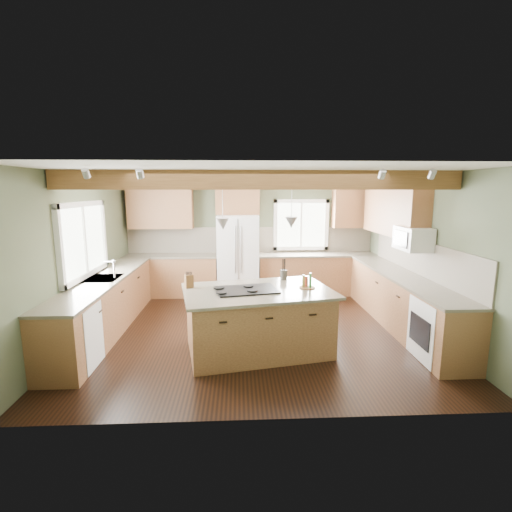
{
  "coord_description": "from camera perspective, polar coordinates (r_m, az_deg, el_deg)",
  "views": [
    {
      "loc": [
        -0.29,
        -5.96,
        2.33
      ],
      "look_at": [
        0.01,
        0.3,
        1.22
      ],
      "focal_mm": 26.0,
      "sensor_mm": 36.0,
      "label": 1
    }
  ],
  "objects": [
    {
      "name": "floor",
      "position": [
        6.41,
        0.03,
        -11.27
      ],
      "size": [
        5.6,
        5.6,
        0.0
      ],
      "primitive_type": "plane",
      "color": "black",
      "rests_on": "ground"
    },
    {
      "name": "ceiling",
      "position": [
        5.97,
        0.03,
        12.64
      ],
      "size": [
        5.6,
        5.6,
        0.0
      ],
      "primitive_type": "plane",
      "rotation": [
        3.14,
        0.0,
        0.0
      ],
      "color": "silver",
      "rests_on": "wall_back"
    },
    {
      "name": "wall_back",
      "position": [
        8.53,
        -0.79,
        3.13
      ],
      "size": [
        5.6,
        0.0,
        5.6
      ],
      "primitive_type": "plane",
      "rotation": [
        1.57,
        0.0,
        0.0
      ],
      "color": "#4B553C",
      "rests_on": "ground"
    },
    {
      "name": "wall_left",
      "position": [
        6.55,
        -25.25,
        0.03
      ],
      "size": [
        0.0,
        5.0,
        5.0
      ],
      "primitive_type": "plane",
      "rotation": [
        1.57,
        0.0,
        1.57
      ],
      "color": "#4B553C",
      "rests_on": "ground"
    },
    {
      "name": "wall_right",
      "position": [
        6.79,
        24.34,
        0.43
      ],
      "size": [
        0.0,
        5.0,
        5.0
      ],
      "primitive_type": "plane",
      "rotation": [
        1.57,
        0.0,
        -1.57
      ],
      "color": "#4B553C",
      "rests_on": "ground"
    },
    {
      "name": "ceiling_beam",
      "position": [
        5.17,
        0.47,
        11.6
      ],
      "size": [
        5.55,
        0.26,
        0.26
      ],
      "primitive_type": "cube",
      "color": "#593619",
      "rests_on": "ceiling"
    },
    {
      "name": "soffit_trim",
      "position": [
        8.37,
        -0.79,
        11.5
      ],
      "size": [
        5.55,
        0.2,
        0.1
      ],
      "primitive_type": "cube",
      "color": "#593619",
      "rests_on": "ceiling"
    },
    {
      "name": "backsplash_back",
      "position": [
        8.52,
        -0.79,
        2.52
      ],
      "size": [
        5.58,
        0.03,
        0.58
      ],
      "primitive_type": "cube",
      "color": "brown",
      "rests_on": "wall_back"
    },
    {
      "name": "backsplash_right",
      "position": [
        6.84,
        23.99,
        -0.24
      ],
      "size": [
        0.03,
        3.7,
        0.58
      ],
      "primitive_type": "cube",
      "color": "brown",
      "rests_on": "wall_right"
    },
    {
      "name": "base_cab_back_left",
      "position": [
        8.51,
        -12.86,
        -3.02
      ],
      "size": [
        2.02,
        0.6,
        0.88
      ],
      "primitive_type": "cube",
      "color": "brown",
      "rests_on": "floor"
    },
    {
      "name": "counter_back_left",
      "position": [
        8.42,
        -12.98,
        0.03
      ],
      "size": [
        2.06,
        0.64,
        0.04
      ],
      "primitive_type": "cube",
      "color": "#4C4537",
      "rests_on": "base_cab_back_left"
    },
    {
      "name": "base_cab_back_right",
      "position": [
        8.56,
        9.32,
        -2.82
      ],
      "size": [
        2.62,
        0.6,
        0.88
      ],
      "primitive_type": "cube",
      "color": "brown",
      "rests_on": "floor"
    },
    {
      "name": "counter_back_right",
      "position": [
        8.47,
        9.41,
        0.21
      ],
      "size": [
        2.66,
        0.64,
        0.04
      ],
      "primitive_type": "cube",
      "color": "#4C4537",
      "rests_on": "base_cab_back_right"
    },
    {
      "name": "base_cab_left",
      "position": [
        6.68,
        -22.14,
        -7.15
      ],
      "size": [
        0.6,
        3.7,
        0.88
      ],
      "primitive_type": "cube",
      "color": "brown",
      "rests_on": "floor"
    },
    {
      "name": "counter_left",
      "position": [
        6.56,
        -22.4,
        -3.31
      ],
      "size": [
        0.64,
        3.74,
        0.04
      ],
      "primitive_type": "cube",
      "color": "#4C4537",
      "rests_on": "base_cab_left"
    },
    {
      "name": "base_cab_right",
      "position": [
        6.89,
        21.4,
        -6.58
      ],
      "size": [
        0.6,
        3.7,
        0.88
      ],
      "primitive_type": "cube",
      "color": "brown",
      "rests_on": "floor"
    },
    {
      "name": "counter_right",
      "position": [
        6.78,
        21.64,
        -2.84
      ],
      "size": [
        0.64,
        3.74,
        0.04
      ],
      "primitive_type": "cube",
      "color": "#4C4537",
      "rests_on": "base_cab_right"
    },
    {
      "name": "upper_cab_back_left",
      "position": [
        8.47,
        -14.45,
        7.18
      ],
      "size": [
        1.4,
        0.35,
        0.9
      ],
      "primitive_type": "cube",
      "color": "brown",
      "rests_on": "wall_back"
    },
    {
      "name": "upper_cab_over_fridge",
      "position": [
        8.29,
        -2.86,
        8.81
      ],
      "size": [
        0.96,
        0.35,
        0.7
      ],
      "primitive_type": "cube",
      "color": "brown",
      "rests_on": "wall_back"
    },
    {
      "name": "upper_cab_right",
      "position": [
        7.46,
        20.37,
        6.52
      ],
      "size": [
        0.35,
        2.2,
        0.9
      ],
      "primitive_type": "cube",
      "color": "brown",
      "rests_on": "wall_right"
    },
    {
      "name": "upper_cab_back_corner",
      "position": [
        8.69,
        14.71,
        7.23
      ],
      "size": [
        0.9,
        0.35,
        0.9
      ],
      "primitive_type": "cube",
      "color": "brown",
      "rests_on": "wall_back"
    },
    {
      "name": "window_left",
      "position": [
        6.55,
        -25.09,
        2.26
      ],
      "size": [
        0.04,
        1.6,
        1.05
      ],
      "primitive_type": "cube",
      "color": "white",
      "rests_on": "wall_left"
    },
    {
      "name": "window_back",
      "position": [
        8.6,
        6.92,
        4.79
      ],
      "size": [
        1.1,
        0.04,
        1.0
      ],
      "primitive_type": "cube",
      "color": "white",
      "rests_on": "wall_back"
    },
    {
      "name": "sink",
      "position": [
        6.56,
        -22.4,
        -3.26
      ],
      "size": [
        0.5,
        0.65,
        0.03
      ],
      "primitive_type": "cube",
      "color": "#262628",
      "rests_on": "counter_left"
    },
    {
      "name": "faucet",
      "position": [
        6.47,
        -20.99,
        -2.03
      ],
      "size": [
        0.02,
        0.02,
        0.28
      ],
      "primitive_type": "cylinder",
      "color": "#B2B2B7",
      "rests_on": "sink"
    },
    {
      "name": "dishwasher",
      "position": [
        5.54,
        -26.5,
        -11.13
      ],
      "size": [
        0.6,
        0.6,
        0.84
      ],
      "primitive_type": "cube",
      "color": "white",
      "rests_on": "floor"
    },
    {
      "name": "oven",
      "position": [
        5.79,
        26.58,
        -10.21
      ],
      "size": [
        0.6,
        0.72,
        0.84
      ],
      "primitive_type": "cube",
      "color": "white",
      "rests_on": "floor"
    },
    {
      "name": "microwave",
      "position": [
        6.62,
        22.99,
        2.48
      ],
      "size": [
        0.4,
        0.7,
        0.38
      ],
      "primitive_type": "cube",
      "color": "white",
      "rests_on": "wall_right"
    },
    {
      "name": "pendant_left",
      "position": [
        5.09,
        -5.12,
        4.93
      ],
      "size": [
        0.18,
        0.18,
        0.16
      ],
      "primitive_type": "cone",
      "rotation": [
        3.14,
        0.0,
        0.0
      ],
      "color": "#B2B2B7",
      "rests_on": "ceiling"
    },
    {
      "name": "pendant_right",
      "position": [
        5.33,
        5.46,
        5.16
      ],
      "size": [
        0.18,
        0.18,
        0.16
      ],
      "primitive_type": "cone",
      "rotation": [
        3.14,
        0.0,
        0.0
      ],
      "color": "#B2B2B7",
      "rests_on": "ceiling"
    },
    {
      "name": "refrigerator",
      "position": [
        8.21,
        -2.79,
        0.02
      ],
      "size": [
        0.9,
        0.74,
        1.8
      ],
      "primitive_type": "cube",
      "color": "silver",
      "rests_on": "floor"
    },
    {
      "name": "island",
      "position": [
        5.5,
        0.27,
        -10.04
      ],
      "size": [
        2.17,
        1.56,
        0.88
      ],
      "primitive_type": "cube",
      "rotation": [
        0.0,
        0.0,
        0.19
      ],
      "color": "brown",
      "rests_on": "floor"
    },
    {
      "name": "island_top",
      "position": [
        5.36,
        0.28,
        -5.42
      ],
      "size": [
        2.32,
        1.72,
        0.04
      ],
      "primitive_type": "cube",
      "rotation": [
        0.0,
        0.0,
        0.19
      ],
      "color": "#4C4537",
      "rests_on": "island"
    },
    {
      "name": "cooktop",
      "position": [
        5.32,
        -1.45,
        -5.22
      ],
      "size": [
        0.95,
        0.72,
        0.02
      ],
      "primitive_type": "cube",
      "rotation": [
        0.0,
        0.0,
        0.19
      ],
      "color": "black",
      "rests_on": "island_top"
    },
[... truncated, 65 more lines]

